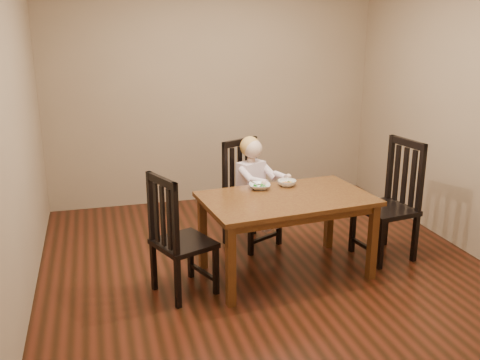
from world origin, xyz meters
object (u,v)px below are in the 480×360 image
object	(u,v)px
dining_table	(287,206)
bowl_peas	(260,186)
chair_left	(178,238)
chair_child	(249,195)
toddler	(253,182)
bowl_veg	(287,183)
chair_right	(391,202)

from	to	relation	value
dining_table	bowl_peas	xyz separation A→B (m)	(-0.16, 0.27, 0.11)
chair_left	chair_child	bearing A→B (deg)	113.46
toddler	chair_left	bearing A→B (deg)	16.60
chair_left	toddler	size ratio (longest dim) A/B	1.73
chair_left	bowl_veg	bearing A→B (deg)	88.82
bowl_peas	bowl_veg	size ratio (longest dim) A/B	1.12
chair_child	bowl_veg	bearing A→B (deg)	89.87
chair_child	chair_right	world-z (taller)	chair_right
bowl_peas	bowl_veg	world-z (taller)	bowl_veg
toddler	dining_table	bearing A→B (deg)	71.21
chair_child	chair_left	xyz separation A→B (m)	(-0.85, -0.87, -0.01)
dining_table	bowl_peas	size ratio (longest dim) A/B	7.94
dining_table	chair_left	xyz separation A→B (m)	(-0.97, -0.12, -0.14)
bowl_veg	chair_child	bearing A→B (deg)	116.62
chair_right	bowl_peas	size ratio (longest dim) A/B	5.89
chair_right	bowl_veg	xyz separation A→B (m)	(-0.97, 0.20, 0.21)
chair_right	bowl_peas	world-z (taller)	chair_right
bowl_peas	bowl_veg	bearing A→B (deg)	3.86
chair_right	toddler	size ratio (longest dim) A/B	1.90
dining_table	bowl_veg	world-z (taller)	bowl_veg
bowl_veg	toddler	bearing A→B (deg)	116.61
chair_child	toddler	bearing A→B (deg)	90.00
toddler	chair_child	bearing A→B (deg)	-90.00
bowl_peas	dining_table	bearing A→B (deg)	-59.78
dining_table	bowl_veg	distance (m)	0.33
dining_table	bowl_peas	distance (m)	0.33
dining_table	toddler	bearing A→B (deg)	97.96
chair_right	toddler	distance (m)	1.32
dining_table	chair_child	world-z (taller)	chair_child
chair_left	toddler	xyz separation A→B (m)	(0.87, 0.82, 0.17)
bowl_peas	bowl_veg	distance (m)	0.27
toddler	bowl_veg	xyz separation A→B (m)	(0.20, -0.41, 0.09)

